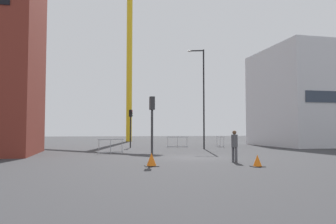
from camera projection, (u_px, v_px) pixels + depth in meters
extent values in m
plane|color=#333335|center=(195.00, 157.00, 21.06)|extent=(160.00, 160.00, 0.00)
cube|color=silver|center=(309.00, 98.00, 37.43)|extent=(10.23, 10.83, 10.74)
cylinder|color=gold|center=(129.00, 60.00, 52.67)|extent=(0.90, 0.90, 25.88)
cylinder|color=black|center=(204.00, 99.00, 30.93)|extent=(0.14, 0.14, 9.30)
cube|color=black|center=(197.00, 51.00, 31.23)|extent=(1.26, 0.47, 0.10)
ellipsoid|color=silver|center=(190.00, 51.00, 31.27)|extent=(0.44, 0.24, 0.16)
cylinder|color=#2D2D30|center=(152.00, 136.00, 17.52)|extent=(0.12, 0.12, 2.80)
cube|color=#2D2D30|center=(152.00, 103.00, 17.62)|extent=(0.26, 0.30, 0.70)
sphere|color=red|center=(151.00, 99.00, 17.80)|extent=(0.11, 0.11, 0.11)
sphere|color=#3C2905|center=(151.00, 103.00, 17.78)|extent=(0.11, 0.11, 0.11)
sphere|color=#07330F|center=(151.00, 108.00, 17.77)|extent=(0.11, 0.11, 0.11)
cylinder|color=black|center=(130.00, 132.00, 33.14)|extent=(0.12, 0.12, 3.08)
cube|color=black|center=(131.00, 113.00, 33.24)|extent=(0.36, 0.34, 0.70)
sphere|color=red|center=(132.00, 111.00, 33.22)|extent=(0.11, 0.11, 0.11)
sphere|color=#3C2905|center=(132.00, 113.00, 33.21)|extent=(0.11, 0.11, 0.11)
sphere|color=#07330F|center=(132.00, 115.00, 33.19)|extent=(0.11, 0.11, 0.11)
cylinder|color=#4C4C51|center=(236.00, 155.00, 17.69)|extent=(0.14, 0.14, 0.81)
cylinder|color=#4C4C51|center=(233.00, 155.00, 17.84)|extent=(0.14, 0.14, 0.81)
cylinder|color=#4C4C51|center=(234.00, 141.00, 17.81)|extent=(0.34, 0.34, 0.68)
sphere|color=brown|center=(234.00, 133.00, 17.83)|extent=(0.22, 0.22, 0.22)
cube|color=#9EA0A5|center=(220.00, 137.00, 34.44)|extent=(0.16, 1.86, 0.06)
cube|color=#9EA0A5|center=(220.00, 146.00, 34.39)|extent=(0.16, 1.86, 0.06)
cylinder|color=#9EA0A5|center=(224.00, 142.00, 33.61)|extent=(0.04, 0.04, 1.05)
cylinder|color=#9EA0A5|center=(220.00, 142.00, 34.41)|extent=(0.04, 0.04, 1.05)
cylinder|color=#9EA0A5|center=(217.00, 142.00, 35.22)|extent=(0.04, 0.04, 1.05)
cube|color=#9EA0A5|center=(177.00, 137.00, 33.75)|extent=(2.25, 0.15, 0.06)
cube|color=#9EA0A5|center=(177.00, 146.00, 33.69)|extent=(2.25, 0.15, 0.06)
cylinder|color=#9EA0A5|center=(168.00, 142.00, 33.46)|extent=(0.04, 0.04, 1.05)
cylinder|color=#9EA0A5|center=(177.00, 142.00, 33.72)|extent=(0.04, 0.04, 1.05)
cylinder|color=#9EA0A5|center=(187.00, 142.00, 33.98)|extent=(0.04, 0.04, 1.05)
cube|color=#9EA0A5|center=(111.00, 139.00, 24.66)|extent=(1.91, 0.34, 0.06)
cube|color=#9EA0A5|center=(111.00, 152.00, 24.61)|extent=(1.91, 0.34, 0.06)
cylinder|color=#9EA0A5|center=(99.00, 147.00, 24.32)|extent=(0.04, 0.04, 1.05)
cylinder|color=#9EA0A5|center=(111.00, 146.00, 24.63)|extent=(0.04, 0.04, 1.05)
cylinder|color=#9EA0A5|center=(122.00, 146.00, 24.94)|extent=(0.04, 0.04, 1.05)
cube|color=black|center=(257.00, 166.00, 15.66)|extent=(0.56, 0.56, 0.03)
cone|color=orange|center=(257.00, 161.00, 15.68)|extent=(0.43, 0.43, 0.57)
cube|color=black|center=(152.00, 166.00, 15.87)|extent=(0.64, 0.64, 0.03)
cone|color=orange|center=(152.00, 160.00, 15.89)|extent=(0.49, 0.49, 0.64)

